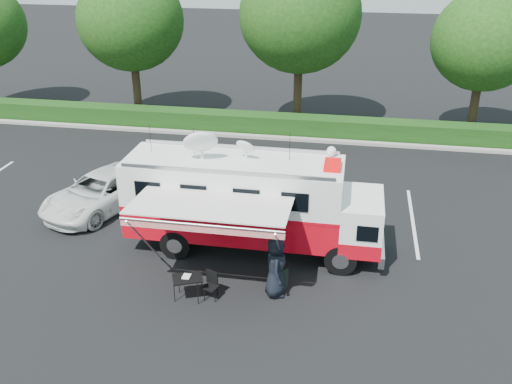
% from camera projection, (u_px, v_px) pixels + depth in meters
% --- Properties ---
extents(ground_plane, '(120.00, 120.00, 0.00)m').
position_uv_depth(ground_plane, '(253.00, 248.00, 19.46)').
color(ground_plane, black).
rests_on(ground_plane, ground).
extents(back_border, '(60.00, 6.14, 8.87)m').
position_uv_depth(back_border, '(322.00, 35.00, 28.66)').
color(back_border, '#9E998E').
rests_on(back_border, ground_plane).
extents(stall_lines, '(24.12, 5.50, 0.01)m').
position_uv_depth(stall_lines, '(255.00, 208.00, 22.21)').
color(stall_lines, silver).
rests_on(stall_lines, ground_plane).
extents(command_truck, '(8.50, 2.34, 4.08)m').
position_uv_depth(command_truck, '(251.00, 202.00, 18.73)').
color(command_truck, black).
rests_on(command_truck, ground_plane).
extents(awning, '(4.64, 2.41, 2.81)m').
position_uv_depth(awning, '(209.00, 210.00, 16.32)').
color(awning, silver).
rests_on(awning, ground_plane).
extents(white_suv, '(3.92, 5.53, 1.40)m').
position_uv_depth(white_suv, '(103.00, 208.00, 22.25)').
color(white_suv, silver).
rests_on(white_suv, ground_plane).
extents(person, '(0.77, 1.04, 1.95)m').
position_uv_depth(person, '(275.00, 294.00, 17.06)').
color(person, black).
rests_on(person, ground_plane).
extents(folding_table, '(1.03, 0.89, 0.74)m').
position_uv_depth(folding_table, '(188.00, 279.00, 16.57)').
color(folding_table, black).
rests_on(folding_table, ground_plane).
extents(folding_chair, '(0.51, 0.54, 0.84)m').
position_uv_depth(folding_chair, '(211.00, 283.00, 16.74)').
color(folding_chair, black).
rests_on(folding_chair, ground_plane).
extents(trash_bin, '(0.50, 0.50, 0.75)m').
position_uv_depth(trash_bin, '(281.00, 275.00, 17.30)').
color(trash_bin, black).
rests_on(trash_bin, ground_plane).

